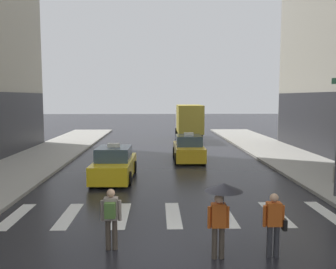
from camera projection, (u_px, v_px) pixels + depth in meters
The scene contains 8 objects.
ground_plane at pixel (178, 251), 9.60m from camera, with size 160.00×160.00×0.00m, color black.
crosswalk_markings at pixel (173, 215), 12.58m from camera, with size 11.30×2.80×0.01m.
taxi_lead at pixel (114, 165), 18.04m from camera, with size 2.03×4.59×1.80m.
taxi_second at pixel (189, 149), 23.53m from camera, with size 1.95×4.55×1.80m.
box_truck at pixel (189, 121), 34.32m from camera, with size 2.34×7.56×3.35m.
pedestrian_with_umbrella at pixel (222, 200), 9.03m from camera, with size 0.96×0.96×1.94m.
pedestrian_with_backpack at pixel (111, 214), 9.59m from camera, with size 0.55×0.43×1.65m.
pedestrian_with_handbag at pixel (274, 221), 9.18m from camera, with size 0.60×0.24×1.65m.
Camera 1 is at (-0.55, -9.22, 4.05)m, focal length 38.84 mm.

